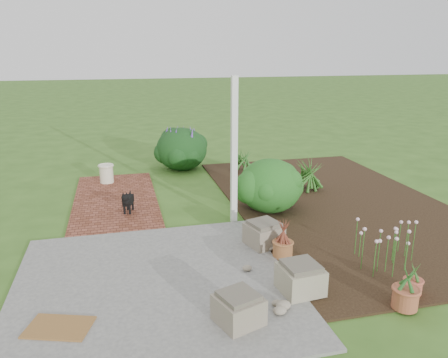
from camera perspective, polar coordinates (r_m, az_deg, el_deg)
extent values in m
plane|color=#355D1D|center=(7.52, -0.75, -6.07)|extent=(80.00, 80.00, 0.00)
cube|color=slate|center=(5.79, -9.13, -13.44)|extent=(3.50, 3.50, 0.04)
cube|color=brown|center=(8.99, -13.97, -2.60)|extent=(1.60, 3.50, 0.04)
cube|color=black|center=(8.81, 14.55, -3.07)|extent=(4.00, 7.00, 0.03)
cube|color=white|center=(7.30, 1.33, 3.54)|extent=(0.10, 0.10, 2.50)
cube|color=#76675A|center=(4.93, 1.91, -16.70)|extent=(0.57, 0.57, 0.30)
cube|color=gray|center=(5.55, 9.94, -12.77)|extent=(0.53, 0.53, 0.32)
cube|color=#716B56|center=(6.70, 5.22, -7.25)|extent=(0.59, 0.59, 0.32)
cube|color=brown|center=(5.23, -20.75, -17.64)|extent=(0.77, 0.62, 0.02)
cube|color=black|center=(8.12, -12.40, -2.72)|extent=(0.22, 0.34, 0.14)
cylinder|color=black|center=(8.08, -12.87, -3.96)|extent=(0.04, 0.04, 0.16)
cylinder|color=black|center=(8.06, -12.21, -3.98)|extent=(0.04, 0.04, 0.16)
cylinder|color=black|center=(8.29, -12.47, -3.42)|extent=(0.04, 0.04, 0.16)
cylinder|color=black|center=(8.26, -11.83, -3.44)|extent=(0.04, 0.04, 0.16)
sphere|color=black|center=(7.91, -12.80, -2.40)|extent=(0.13, 0.13, 0.13)
cone|color=black|center=(8.24, -12.16, -1.71)|extent=(0.08, 0.11, 0.12)
cylinder|color=beige|center=(10.05, -15.11, 0.66)|extent=(0.33, 0.33, 0.40)
ellipsoid|color=#0C3C0E|center=(8.03, 6.04, -0.68)|extent=(1.46, 1.46, 0.99)
cylinder|color=#945B32|center=(6.40, 7.68, -9.05)|extent=(0.37, 0.37, 0.23)
cylinder|color=#B8543E|center=(5.95, 23.43, -12.71)|extent=(0.28, 0.28, 0.18)
cylinder|color=#A15436|center=(5.60, 22.60, -14.17)|extent=(0.35, 0.35, 0.25)
ellipsoid|color=black|center=(10.96, -5.57, 4.06)|extent=(1.39, 1.39, 1.07)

